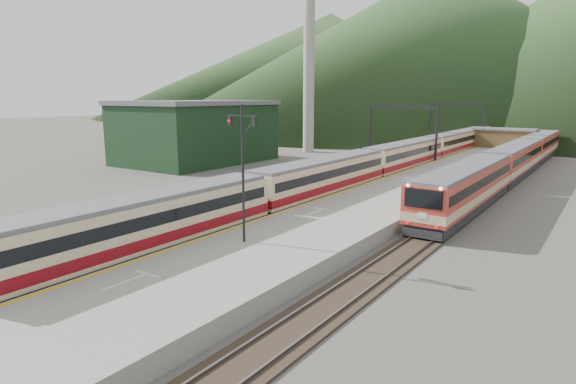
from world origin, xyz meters
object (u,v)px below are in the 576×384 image
Objects in this scene: signal_mast at (243,160)px; worker at (69,246)px; main_train at (405,157)px; second_train at (514,160)px.

signal_mast reaches higher than worker.
worker is at bearing -142.75° from signal_mast.
second_train reaches higher than main_train.
signal_mast is at bearing -100.51° from second_train.
signal_mast is at bearing -83.20° from main_train.
worker is (-3.61, -41.38, -1.11)m from main_train.
main_train is 57.47× the size of worker.
main_train is at bearing -65.46° from worker.
worker is (-7.83, -5.96, -4.81)m from signal_mast.
signal_mast is 4.56× the size of worker.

